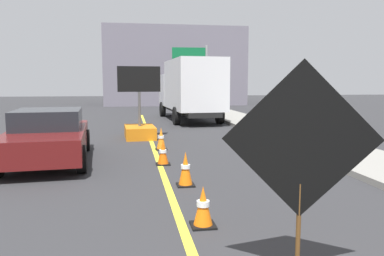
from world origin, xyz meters
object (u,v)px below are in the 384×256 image
at_px(highway_guide_sign, 197,65).
at_px(traffic_cone_far_lane, 163,153).
at_px(roadwork_sign, 301,144).
at_px(box_truck, 190,88).
at_px(arrow_board_trailer, 140,125).
at_px(traffic_cone_mid_lane, 186,169).
at_px(traffic_cone_near_sign, 203,207).
at_px(traffic_cone_curbside, 161,139).
at_px(pickup_car, 48,136).

xyz_separation_m(highway_guide_sign, traffic_cone_far_lane, (-4.37, -19.91, -3.12)).
height_order(roadwork_sign, box_truck, box_truck).
xyz_separation_m(arrow_board_trailer, traffic_cone_far_lane, (0.46, -4.87, -0.18)).
bearing_deg(box_truck, highway_guide_sign, 77.60).
bearing_deg(traffic_cone_mid_lane, traffic_cone_near_sign, -91.69).
relative_size(arrow_board_trailer, traffic_cone_mid_lane, 3.85).
distance_m(highway_guide_sign, traffic_cone_curbside, 18.48).
bearing_deg(roadwork_sign, traffic_cone_far_lane, 98.86).
height_order(roadwork_sign, highway_guide_sign, highway_guide_sign).
height_order(roadwork_sign, traffic_cone_mid_lane, roadwork_sign).
bearing_deg(box_truck, traffic_cone_curbside, -104.49).
bearing_deg(traffic_cone_far_lane, roadwork_sign, -81.14).
bearing_deg(traffic_cone_near_sign, highway_guide_sign, 80.25).
height_order(box_truck, pickup_car, box_truck).
xyz_separation_m(roadwork_sign, traffic_cone_far_lane, (-0.92, 5.93, -1.17)).
height_order(pickup_car, traffic_cone_far_lane, pickup_car).
relative_size(arrow_board_trailer, traffic_cone_far_lane, 4.44).
bearing_deg(highway_guide_sign, traffic_cone_mid_lane, -100.54).
height_order(box_truck, traffic_cone_far_lane, box_truck).
xyz_separation_m(roadwork_sign, box_truck, (1.53, 17.10, 0.32)).
distance_m(highway_guide_sign, traffic_cone_far_lane, 20.62).
bearing_deg(traffic_cone_mid_lane, box_truck, 80.69).
distance_m(traffic_cone_mid_lane, traffic_cone_curbside, 4.27).
bearing_deg(arrow_board_trailer, pickup_car, -122.02).
xyz_separation_m(roadwork_sign, pickup_car, (-3.89, 6.80, -0.78)).
xyz_separation_m(roadwork_sign, traffic_cone_near_sign, (-0.71, 1.64, -1.18)).
distance_m(arrow_board_trailer, traffic_cone_far_lane, 4.90).
relative_size(roadwork_sign, pickup_car, 0.50).
bearing_deg(traffic_cone_far_lane, traffic_cone_curbside, 86.58).
bearing_deg(arrow_board_trailer, roadwork_sign, -82.68).
height_order(arrow_board_trailer, traffic_cone_far_lane, arrow_board_trailer).
relative_size(box_truck, highway_guide_sign, 1.54).
relative_size(traffic_cone_mid_lane, traffic_cone_curbside, 0.99).
bearing_deg(traffic_cone_curbside, highway_guide_sign, 76.53).
bearing_deg(roadwork_sign, pickup_car, 119.77).
bearing_deg(traffic_cone_far_lane, traffic_cone_mid_lane, -82.24).
bearing_deg(traffic_cone_far_lane, pickup_car, 163.64).
relative_size(box_truck, traffic_cone_mid_lane, 10.96).
bearing_deg(box_truck, traffic_cone_near_sign, -98.23).
bearing_deg(roadwork_sign, box_truck, 84.89).
bearing_deg(traffic_cone_mid_lane, roadwork_sign, -80.55).
xyz_separation_m(arrow_board_trailer, pickup_car, (-2.50, -4.00, 0.22)).
bearing_deg(traffic_cone_curbside, traffic_cone_far_lane, -93.42).
xyz_separation_m(arrow_board_trailer, highway_guide_sign, (4.84, 15.04, 2.94)).
relative_size(pickup_car, traffic_cone_curbside, 6.60).
relative_size(box_truck, traffic_cone_curbside, 10.88).
bearing_deg(traffic_cone_mid_lane, arrow_board_trailer, 96.13).
distance_m(box_truck, traffic_cone_near_sign, 15.69).
bearing_deg(box_truck, traffic_cone_mid_lane, -99.31).
height_order(arrow_board_trailer, highway_guide_sign, highway_guide_sign).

